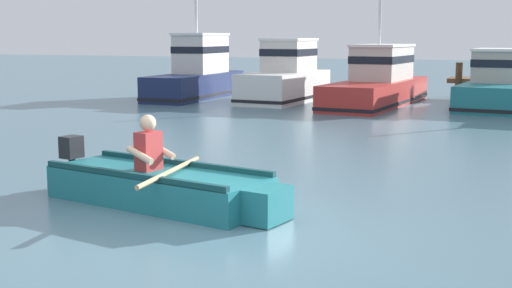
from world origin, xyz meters
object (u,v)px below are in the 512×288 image
moored_boat_white (286,78)px  moored_boat_teal (497,86)px  moored_boat_red (378,83)px  moored_boat_navy (197,74)px  rowboat_with_person (162,186)px

moored_boat_white → moored_boat_teal: 6.86m
moored_boat_red → moored_boat_navy: bearing=179.4°
moored_boat_white → moored_boat_red: (3.19, 0.08, -0.08)m
rowboat_with_person → moored_boat_navy: (-6.84, 14.48, 0.60)m
moored_boat_white → moored_boat_red: bearing=1.4°
moored_boat_navy → moored_boat_teal: (10.29, 0.50, -0.18)m
moored_boat_navy → rowboat_with_person: bearing=-64.7°
rowboat_with_person → moored_boat_red: (-0.20, 14.41, 0.47)m
rowboat_with_person → moored_boat_white: size_ratio=0.82×
rowboat_with_person → moored_boat_teal: moored_boat_teal is taller
rowboat_with_person → moored_boat_teal: size_ratio=0.72×
moored_boat_red → moored_boat_white: bearing=-178.6°
moored_boat_navy → moored_boat_red: bearing=-0.6°
moored_boat_teal → rowboat_with_person: bearing=-102.9°
moored_boat_teal → moored_boat_red: bearing=-171.0°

